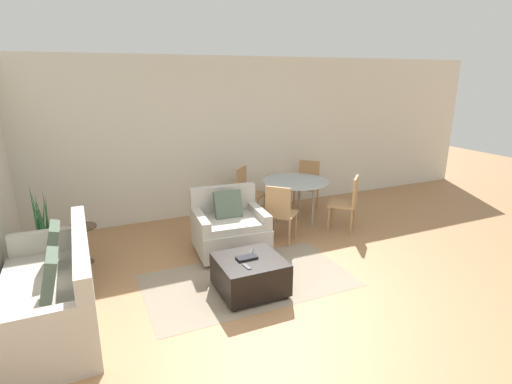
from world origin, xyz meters
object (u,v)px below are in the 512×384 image
side_table (83,238)px  tv_remote_primary (247,267)px  armchair (230,228)px  ottoman (250,274)px  couch (53,295)px  dining_chair_near_right (348,200)px  dining_chair_far_left (247,189)px  book_stack (247,258)px  tv_remote_secondary (251,251)px  dining_chair_far_right (308,182)px  dining_table (296,186)px  dining_chair_near_left (280,210)px  potted_plant (45,248)px

side_table → tv_remote_primary: bearing=-47.4°
armchair → side_table: armchair is taller
ottoman → side_table: 2.35m
couch → dining_chair_near_right: bearing=11.2°
armchair → side_table: 1.96m
dining_chair_near_right → dining_chair_far_left: 1.74m
book_stack → tv_remote_secondary: 0.19m
ottoman → dining_chair_far_right: size_ratio=0.82×
dining_table → dining_chair_near_left: dining_chair_near_left is taller
dining_chair_far_left → dining_chair_far_right: (1.23, 0.00, 0.00)m
tv_remote_secondary → dining_chair_near_right: bearing=24.0°
ottoman → dining_chair_near_left: size_ratio=0.82×
armchair → book_stack: 1.13m
book_stack → side_table: 2.32m
ottoman → armchair: bearing=81.1°
couch → dining_table: size_ratio=1.78×
tv_remote_primary → side_table: side_table is taller
side_table → dining_chair_far_left: (2.69, 0.75, 0.15)m
ottoman → dining_chair_far_left: bearing=67.6°
ottoman → dining_chair_near_right: (2.20, 1.11, 0.29)m
dining_table → tv_remote_primary: bearing=-131.8°
armchair → potted_plant: 2.42m
couch → dining_chair_far_right: bearing=26.1°
book_stack → tv_remote_secondary: (0.12, 0.15, -0.01)m
dining_chair_near_right → dining_chair_far_right: size_ratio=1.00×
tv_remote_secondary → dining_chair_far_right: 3.03m
potted_plant → dining_chair_far_left: (3.15, 0.70, 0.24)m
tv_remote_secondary → dining_table: 2.17m
book_stack → potted_plant: size_ratio=0.21×
side_table → dining_chair_near_left: bearing=-10.3°
book_stack → side_table: bearing=137.1°
tv_remote_primary → dining_chair_near_right: (2.31, 1.28, 0.10)m
book_stack → ottoman: bearing=-36.7°
book_stack → tv_remote_primary: bearing=-113.1°
book_stack → dining_chair_near_left: dining_chair_near_left is taller
tv_remote_primary → tv_remote_secondary: size_ratio=1.00×
dining_table → tv_remote_secondary: bearing=-133.8°
book_stack → tv_remote_primary: 0.20m
dining_chair_near_left → dining_table: bearing=45.0°
book_stack → dining_chair_near_right: 2.48m
dining_chair_far_left → couch: bearing=-145.4°
ottoman → dining_chair_far_right: bearing=46.8°
potted_plant → dining_table: potted_plant is taller
tv_remote_primary → dining_chair_far_right: (2.31, 2.51, 0.10)m
dining_table → dining_chair_far_left: (-0.62, 0.62, -0.15)m
dining_table → book_stack: bearing=-133.3°
armchair → tv_remote_primary: armchair is taller
couch → dining_table: (3.63, 1.46, 0.36)m
dining_chair_far_left → dining_chair_near_right: bearing=-45.0°
couch → armchair: bearing=21.2°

